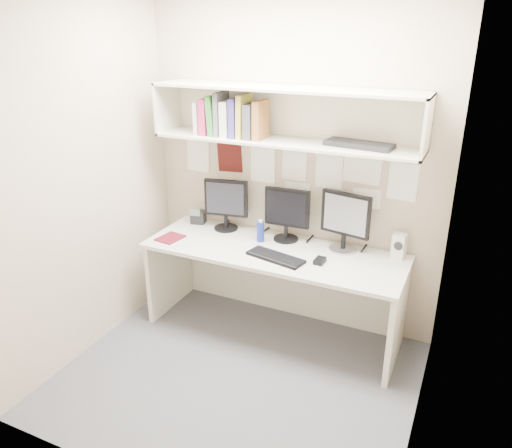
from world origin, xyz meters
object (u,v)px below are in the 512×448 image
at_px(monitor_left, 226,202).
at_px(keyboard, 276,257).
at_px(speaker, 399,246).
at_px(desk_phone, 198,217).
at_px(desk, 273,291).
at_px(maroon_notebook, 170,238).
at_px(monitor_right, 345,219).
at_px(monitor_center, 287,212).

distance_m(monitor_left, keyboard, 0.74).
relative_size(monitor_left, keyboard, 0.97).
xyz_separation_m(speaker, desk_phone, (-1.69, -0.02, -0.04)).
relative_size(desk, desk_phone, 14.04).
height_order(speaker, maroon_notebook, speaker).
relative_size(monitor_right, maroon_notebook, 2.19).
xyz_separation_m(monitor_left, desk_phone, (-0.28, 0.01, -0.18)).
bearing_deg(desk, monitor_left, 157.32).
height_order(maroon_notebook, desk_phone, desk_phone).
xyz_separation_m(speaker, maroon_notebook, (-1.72, -0.41, -0.09)).
height_order(desk, monitor_right, monitor_right).
height_order(monitor_left, desk_phone, monitor_left).
relative_size(keyboard, desk_phone, 3.08).
bearing_deg(maroon_notebook, monitor_center, 32.36).
relative_size(monitor_right, keyboard, 1.03).
distance_m(monitor_left, monitor_center, 0.54).
xyz_separation_m(desk, speaker, (0.89, 0.25, 0.46)).
bearing_deg(monitor_left, desk_phone, 168.14).
bearing_deg(monitor_right, speaker, 15.41).
relative_size(desk, monitor_right, 4.42).
bearing_deg(monitor_center, maroon_notebook, -158.31).
bearing_deg(monitor_left, monitor_right, -10.22).
relative_size(desk, keyboard, 4.55).
relative_size(monitor_left, monitor_center, 1.01).
relative_size(monitor_left, monitor_right, 0.94).
xyz_separation_m(monitor_right, maroon_notebook, (-1.32, -0.38, -0.24)).
bearing_deg(keyboard, monitor_center, 112.17).
height_order(monitor_right, keyboard, monitor_right).
bearing_deg(maroon_notebook, monitor_left, 59.10).
xyz_separation_m(monitor_right, keyboard, (-0.41, -0.37, -0.24)).
relative_size(desk, speaker, 10.73).
xyz_separation_m(monitor_center, speaker, (0.87, 0.03, -0.14)).
bearing_deg(speaker, desk, -156.27).
distance_m(monitor_left, desk_phone, 0.33).
xyz_separation_m(desk, keyboard, (0.08, -0.15, 0.37)).
bearing_deg(speaker, monitor_left, -170.77).
height_order(monitor_center, desk_phone, monitor_center).
bearing_deg(monitor_center, monitor_left, 177.53).
bearing_deg(monitor_left, keyboard, -41.65).
height_order(desk, keyboard, keyboard).
height_order(monitor_center, speaker, monitor_center).
xyz_separation_m(monitor_center, maroon_notebook, (-0.85, -0.38, -0.23)).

